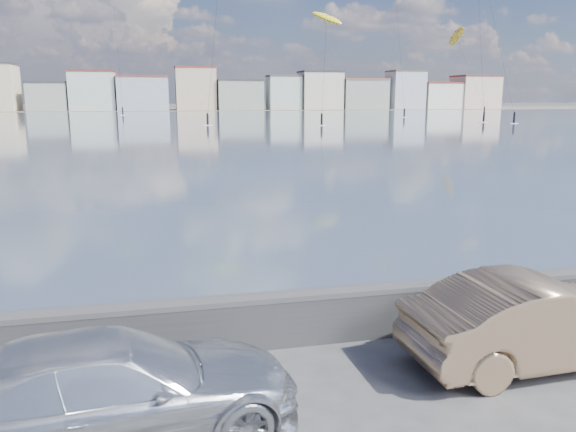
{
  "coord_description": "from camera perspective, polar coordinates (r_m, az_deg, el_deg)",
  "views": [
    {
      "loc": [
        -1.49,
        -6.92,
        4.6
      ],
      "look_at": [
        1.0,
        4.0,
        2.2
      ],
      "focal_mm": 35.0,
      "sensor_mm": 36.0,
      "label": 1
    }
  ],
  "objects": [
    {
      "name": "bay_water",
      "position": [
        98.54,
        -12.11,
        9.15
      ],
      "size": [
        500.0,
        177.0,
        0.0
      ],
      "primitive_type": "cube",
      "color": "#3F4C62",
      "rests_on": "ground"
    },
    {
      "name": "far_shore_strip",
      "position": [
        206.98,
        -12.64,
        10.53
      ],
      "size": [
        500.0,
        60.0,
        0.0
      ],
      "primitive_type": "cube",
      "color": "#4C473D",
      "rests_on": "ground"
    },
    {
      "name": "kitesurfer_10",
      "position": [
        168.65,
        16.77,
        16.97
      ],
      "size": [
        4.09,
        18.83,
        23.33
      ],
      "color": "#BF8C19",
      "rests_on": "ground"
    },
    {
      "name": "car_silver",
      "position": [
        8.21,
        -17.5,
        -16.51
      ],
      "size": [
        5.38,
        2.78,
        1.49
      ],
      "primitive_type": "imported",
      "rotation": [
        0.0,
        0.0,
        1.71
      ],
      "color": "silver",
      "rests_on": "ground"
    },
    {
      "name": "seawall",
      "position": [
        10.53,
        -3.8,
        -10.36
      ],
      "size": [
        400.0,
        0.36,
        1.08
      ],
      "color": "#28282B",
      "rests_on": "ground"
    },
    {
      "name": "far_buildings",
      "position": [
        192.95,
        -12.29,
        12.24
      ],
      "size": [
        240.79,
        13.26,
        14.6
      ],
      "color": "silver",
      "rests_on": "ground"
    },
    {
      "name": "kitesurfer_5",
      "position": [
        98.33,
        3.93,
        19.31
      ],
      "size": [
        5.72,
        11.69,
        19.09
      ],
      "color": "yellow",
      "rests_on": "ground"
    },
    {
      "name": "ground",
      "position": [
        8.44,
        -0.63,
        -20.92
      ],
      "size": [
        700.0,
        700.0,
        0.0
      ],
      "primitive_type": "plane",
      "color": "#333335",
      "rests_on": "ground"
    },
    {
      "name": "car_champagne",
      "position": [
        10.83,
        24.22,
        -9.65
      ],
      "size": [
        4.84,
        1.87,
        1.57
      ],
      "primitive_type": "imported",
      "rotation": [
        0.0,
        0.0,
        1.61
      ],
      "color": "tan",
      "rests_on": "ground"
    }
  ]
}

